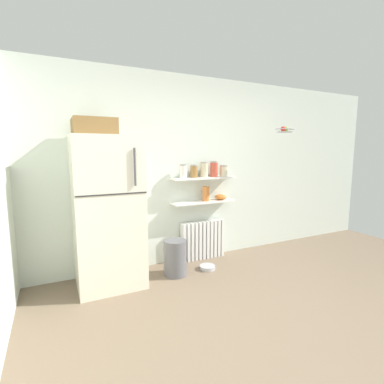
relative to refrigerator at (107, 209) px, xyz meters
name	(u,v)px	position (x,y,z in m)	size (l,w,h in m)	color
ground_plane	(256,306)	(1.24, -1.17, -0.91)	(7.04, 7.04, 0.00)	#7A6651
back_wall	(190,170)	(1.24, 0.38, 0.39)	(7.04, 0.10, 2.60)	silver
refrigerator	(107,209)	(0.00, 0.00, 0.00)	(0.74, 0.69, 1.92)	silver
radiator	(203,240)	(1.38, 0.25, -0.63)	(0.67, 0.12, 0.56)	white
wall_shelf_lower	(204,202)	(1.38, 0.22, -0.06)	(0.95, 0.22, 0.03)	white
wall_shelf_upper	(204,178)	(1.38, 0.22, 0.28)	(0.95, 0.22, 0.03)	white
storage_jar_0	(183,171)	(1.06, 0.22, 0.39)	(0.10, 0.10, 0.19)	silver
storage_jar_1	(194,171)	(1.22, 0.22, 0.38)	(0.10, 0.10, 0.18)	olive
storage_jar_2	(204,170)	(1.38, 0.22, 0.40)	(0.11, 0.11, 0.22)	beige
storage_jar_3	(214,169)	(1.54, 0.22, 0.40)	(0.11, 0.11, 0.22)	#C64C38
storage_jar_4	(224,171)	(1.71, 0.22, 0.38)	(0.12, 0.12, 0.16)	beige
vase	(206,194)	(1.41, 0.22, 0.06)	(0.10, 0.10, 0.21)	#CC7033
shelf_bowl	(221,197)	(1.67, 0.22, -0.01)	(0.18, 0.18, 0.08)	orange
trash_bin	(175,258)	(0.79, -0.11, -0.68)	(0.29, 0.29, 0.46)	slate
pet_food_bowl	(207,267)	(1.25, -0.14, -0.88)	(0.21, 0.21, 0.05)	#B7B7BC
hanging_fruit_basket	(285,130)	(2.48, -0.17, 0.96)	(0.28, 0.28, 0.08)	#B2B2B7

